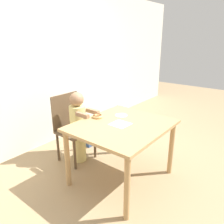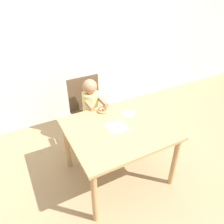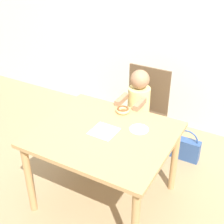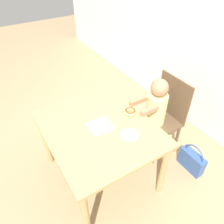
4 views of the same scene
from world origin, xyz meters
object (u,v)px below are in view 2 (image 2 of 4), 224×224
object	(u,v)px
child_figure	(91,112)
handbag	(115,118)
donut	(103,110)
chair	(88,109)

from	to	relation	value
child_figure	handbag	size ratio (longest dim) A/B	2.78
donut	handbag	size ratio (longest dim) A/B	0.35
child_figure	donut	xyz separation A→B (m)	(0.00, -0.36, 0.23)
chair	child_figure	bearing A→B (deg)	-90.00
chair	donut	world-z (taller)	chair
chair	child_figure	size ratio (longest dim) A/B	0.94
donut	chair	bearing A→B (deg)	90.48
donut	handbag	distance (m)	0.97
chair	handbag	world-z (taller)	chair
chair	handbag	distance (m)	0.61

